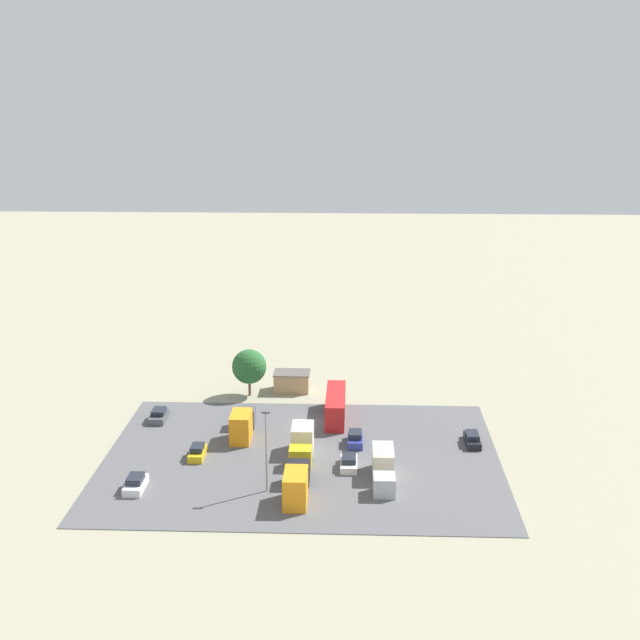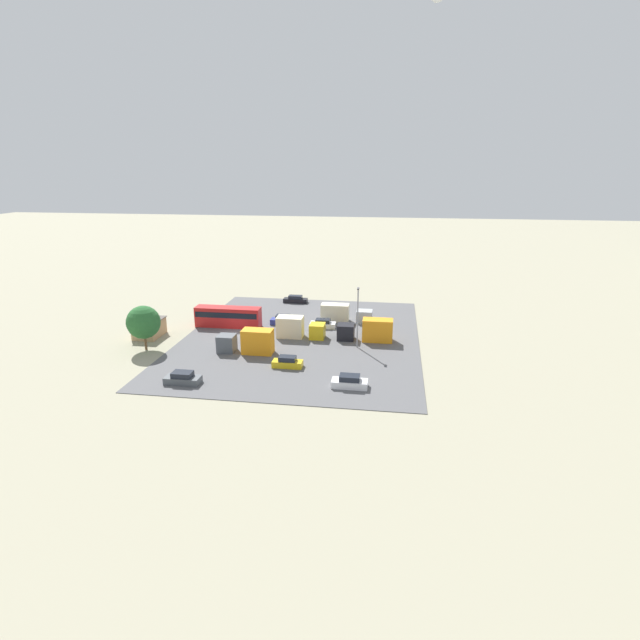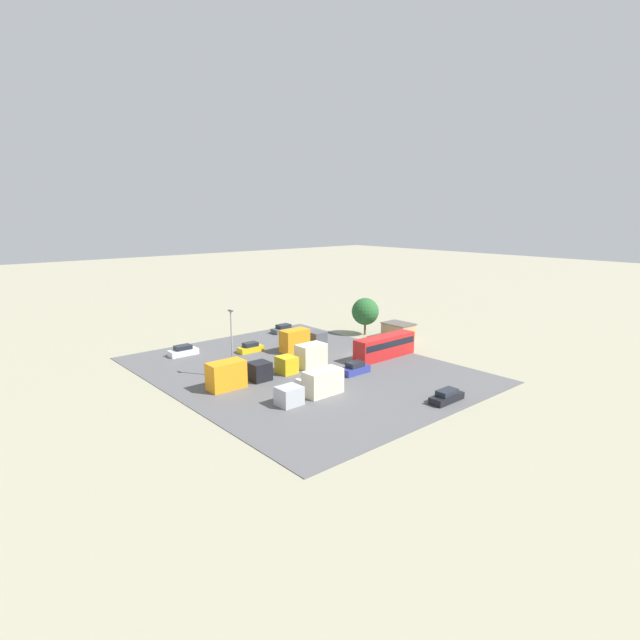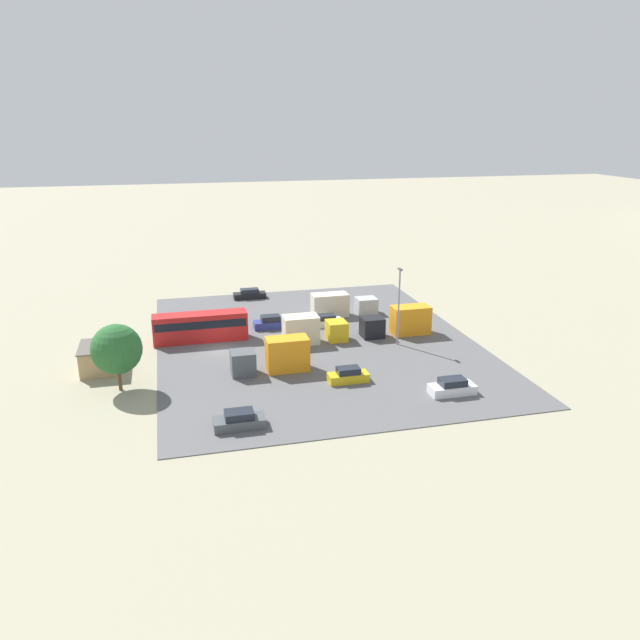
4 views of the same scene
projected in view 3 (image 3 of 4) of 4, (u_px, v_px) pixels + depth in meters
The scene contains 16 objects.
ground_plane at pixel (358, 355), 77.46m from camera, with size 400.00×400.00×0.00m, color gray.
parking_lot_surface at pixel (301, 369), 70.20m from camera, with size 46.70×36.89×0.08m.
shed_building at pixel (398, 331), 87.61m from camera, with size 5.23×3.89×2.77m.
bus at pixel (385, 346), 75.59m from camera, with size 2.53×11.10×3.40m.
parked_car_0 at pixel (355, 369), 68.18m from camera, with size 1.84×4.26×1.65m.
parked_car_1 at pixel (250, 348), 78.95m from camera, with size 1.71×4.08×1.53m.
parked_car_2 at pixel (312, 379), 64.22m from camera, with size 1.93×4.30×1.44m.
parked_car_3 at pixel (283, 329), 91.87m from camera, with size 1.97×4.45×1.52m.
parked_car_4 at pixel (183, 351), 77.09m from camera, with size 1.94×4.44×1.57m.
parked_car_5 at pixel (447, 397), 57.99m from camera, with size 1.72×4.73×1.44m.
parked_truck_0 at pixel (236, 374), 62.99m from camera, with size 2.44×8.58×3.49m.
parked_truck_1 at pixel (314, 386), 59.24m from camera, with size 2.38×8.93×3.07m.
parked_truck_2 at pixel (301, 340), 79.68m from camera, with size 2.42×8.15×3.58m.
parked_truck_3 at pixel (304, 358), 70.25m from camera, with size 2.57×7.61×3.33m.
tree_near_shed at pixel (365, 311), 89.82m from camera, with size 4.90×4.90×6.75m.
light_pole_lot_centre at pixel (232, 341), 65.71m from camera, with size 0.90×0.28×9.18m.
Camera 3 is at (-52.51, 53.35, 21.48)m, focal length 28.00 mm.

